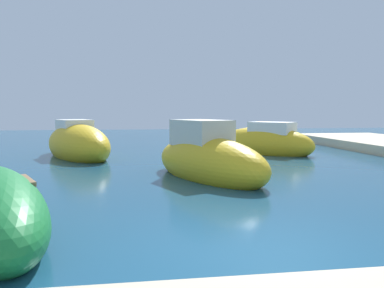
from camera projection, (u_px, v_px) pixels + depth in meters
The scene contains 4 objects.
ground at pixel (249, 251), 6.27m from camera, with size 80.00×80.00×0.00m, color navy.
moored_boat_1 at pixel (208, 160), 13.04m from camera, with size 3.99×5.93×2.29m.
moored_boat_3 at pixel (265, 143), 20.26m from camera, with size 5.12×5.22×2.03m.
moored_boat_4 at pixel (78, 144), 18.76m from camera, with size 4.59×6.53×2.23m.
Camera 1 is at (-1.80, -5.90, 2.23)m, focal length 37.09 mm.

